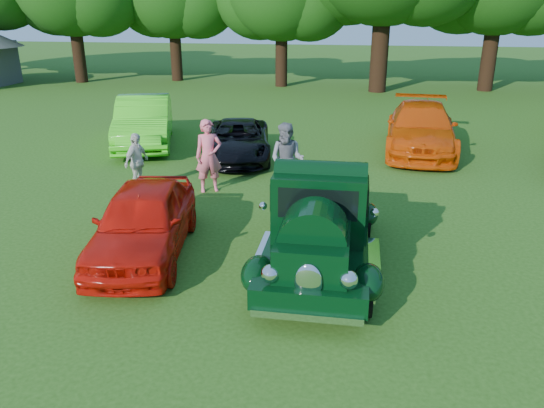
# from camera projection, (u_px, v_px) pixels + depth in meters

# --- Properties ---
(ground) EXTENTS (120.00, 120.00, 0.00)m
(ground) POSITION_uv_depth(u_px,v_px,m) (275.00, 273.00, 9.84)
(ground) COLOR #274E12
(ground) RESTS_ON ground
(hero_pickup) EXTENTS (2.30, 4.95, 1.93)m
(hero_pickup) POSITION_uv_depth(u_px,v_px,m) (320.00, 223.00, 9.92)
(hero_pickup) COLOR black
(hero_pickup) RESTS_ON ground
(red_convertible) EXTENTS (2.27, 4.34, 1.41)m
(red_convertible) POSITION_uv_depth(u_px,v_px,m) (143.00, 221.00, 10.39)
(red_convertible) COLOR red
(red_convertible) RESTS_ON ground
(back_car_lime) EXTENTS (3.28, 5.42, 1.69)m
(back_car_lime) POSITION_uv_depth(u_px,v_px,m) (144.00, 121.00, 18.53)
(back_car_lime) COLOR #3FD91C
(back_car_lime) RESTS_ON ground
(back_car_black) EXTENTS (2.79, 4.62, 1.20)m
(back_car_black) POSITION_uv_depth(u_px,v_px,m) (238.00, 140.00, 17.00)
(back_car_black) COLOR black
(back_car_black) RESTS_ON ground
(back_car_orange) EXTENTS (2.58, 5.59, 1.58)m
(back_car_orange) POSITION_uv_depth(u_px,v_px,m) (421.00, 128.00, 17.77)
(back_car_orange) COLOR #DE4907
(back_car_orange) RESTS_ON ground
(spectator_pink) EXTENTS (0.83, 0.72, 1.93)m
(spectator_pink) POSITION_uv_depth(u_px,v_px,m) (209.00, 156.00, 13.86)
(spectator_pink) COLOR #F7657A
(spectator_pink) RESTS_ON ground
(spectator_grey) EXTENTS (1.07, 0.91, 1.91)m
(spectator_grey) POSITION_uv_depth(u_px,v_px,m) (287.00, 160.00, 13.54)
(spectator_grey) COLOR gray
(spectator_grey) RESTS_ON ground
(spectator_white) EXTENTS (0.60, 0.98, 1.56)m
(spectator_white) POSITION_uv_depth(u_px,v_px,m) (137.00, 162.00, 13.98)
(spectator_white) COLOR silver
(spectator_white) RESTS_ON ground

